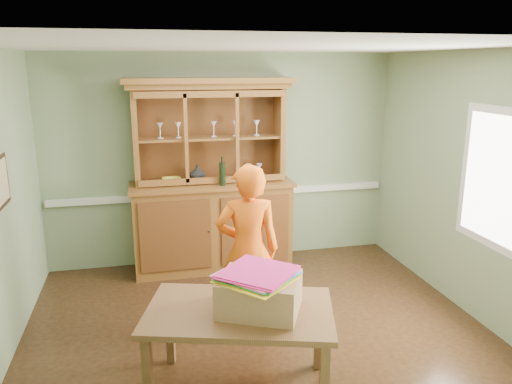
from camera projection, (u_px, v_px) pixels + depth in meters
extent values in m
plane|color=#412A14|center=(258.00, 331.00, 4.92)|extent=(4.50, 4.50, 0.00)
plane|color=white|center=(258.00, 46.00, 4.24)|extent=(4.50, 4.50, 0.00)
plane|color=gray|center=(223.00, 160.00, 6.47)|extent=(4.50, 0.00, 4.50)
plane|color=gray|center=(473.00, 186.00, 5.07)|extent=(0.00, 4.00, 4.00)
plane|color=gray|center=(342.00, 294.00, 2.69)|extent=(4.50, 0.00, 4.50)
cube|color=white|center=(223.00, 194.00, 6.56)|extent=(4.41, 0.05, 0.08)
cube|color=#301F13|center=(0.00, 183.00, 4.33)|extent=(0.03, 0.60, 0.46)
cube|color=beige|center=(1.00, 183.00, 4.33)|extent=(0.01, 0.52, 0.38)
cube|color=white|center=(493.00, 178.00, 4.75)|extent=(0.03, 0.96, 1.36)
cube|color=white|center=(492.00, 178.00, 4.75)|extent=(0.01, 0.80, 1.20)
cube|color=brown|center=(213.00, 227.00, 6.35)|extent=(1.95, 0.60, 1.08)
cube|color=brown|center=(212.00, 184.00, 6.20)|extent=(2.02, 0.66, 0.04)
cube|color=brown|center=(207.00, 134.00, 6.32)|extent=(1.84, 0.04, 1.14)
cube|color=brown|center=(136.00, 138.00, 5.95)|extent=(0.07, 0.41, 1.14)
cube|color=brown|center=(279.00, 133.00, 6.34)|extent=(0.07, 0.41, 1.14)
cube|color=brown|center=(208.00, 86.00, 6.00)|extent=(1.95, 0.48, 0.07)
cube|color=brown|center=(208.00, 80.00, 5.96)|extent=(2.04, 0.52, 0.07)
cube|color=brown|center=(210.00, 138.00, 6.15)|extent=(1.71, 0.36, 0.03)
imported|color=#B2B2B7|center=(197.00, 173.00, 6.23)|extent=(0.20, 0.20, 0.21)
imported|color=gold|center=(171.00, 180.00, 6.17)|extent=(0.23, 0.23, 0.06)
cylinder|color=black|center=(222.00, 171.00, 6.00)|extent=(0.08, 0.08, 0.35)
cube|color=brown|center=(239.00, 312.00, 3.86)|extent=(1.62, 1.24, 0.05)
cube|color=brown|center=(148.00, 377.00, 3.64)|extent=(0.08, 0.08, 0.67)
cube|color=brown|center=(170.00, 328.00, 4.33)|extent=(0.08, 0.08, 0.67)
cube|color=brown|center=(324.00, 384.00, 3.56)|extent=(0.08, 0.08, 0.67)
cube|color=brown|center=(319.00, 332.00, 4.25)|extent=(0.08, 0.08, 0.67)
cube|color=#AD7C59|center=(259.00, 294.00, 3.80)|extent=(0.74, 0.68, 0.28)
cube|color=yellow|center=(255.00, 278.00, 3.74)|extent=(0.69, 0.69, 0.01)
cube|color=green|center=(255.00, 277.00, 3.73)|extent=(0.69, 0.69, 0.01)
cube|color=#2BA6CC|center=(255.00, 276.00, 3.73)|extent=(0.69, 0.69, 0.01)
cube|color=pink|center=(255.00, 275.00, 3.73)|extent=(0.69, 0.69, 0.01)
cube|color=#E32277|center=(255.00, 274.00, 3.73)|extent=(0.69, 0.69, 0.01)
cube|color=#DC217D|center=(255.00, 272.00, 3.73)|extent=(0.69, 0.69, 0.01)
imported|color=#F9620F|center=(248.00, 250.00, 4.73)|extent=(0.65, 0.46, 1.68)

